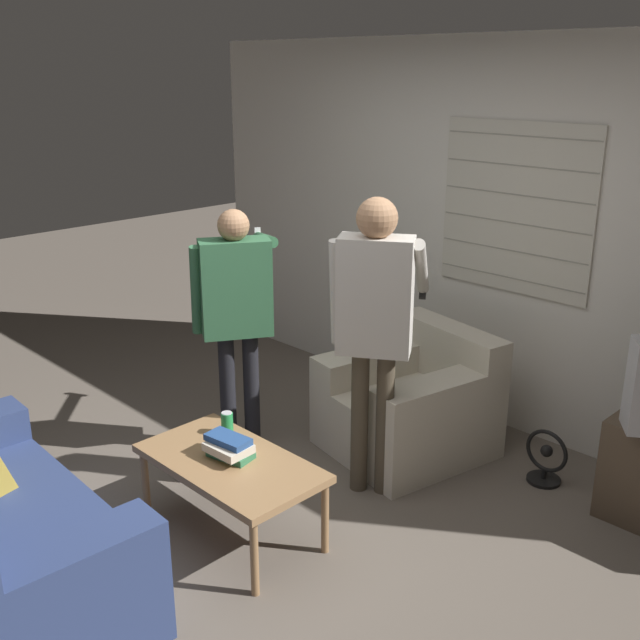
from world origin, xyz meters
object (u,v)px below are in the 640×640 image
Objects in this scene: coffee_table at (230,467)px; person_right_standing at (375,312)px; spare_remote at (248,453)px; floor_fan at (546,459)px; person_left_standing at (236,303)px; armchair_beige at (412,404)px; soda_can at (227,423)px; book_stack at (229,447)px.

person_right_standing is (0.22, 0.85, 0.69)m from coffee_table.
spare_remote reaches higher than floor_fan.
coffee_table is 0.64× the size of person_left_standing.
coffee_table is 0.11m from spare_remote.
armchair_beige is at bearing 71.86° from person_right_standing.
person_left_standing is (-0.70, 0.63, 0.59)m from coffee_table.
person_right_standing is at bearing 56.11° from soda_can.
soda_can is at bearing -127.69° from floor_fan.
soda_can is (0.46, -0.46, -0.49)m from person_left_standing.
soda_can reaches higher than floor_fan.
person_right_standing is 13.61× the size of soda_can.
book_stack is 0.80× the size of floor_fan.
person_right_standing is at bearing 74.00° from book_stack.
person_right_standing is 1.01m from spare_remote.
person_left_standing reaches higher than coffee_table.
armchair_beige reaches higher than floor_fan.
person_right_standing reaches higher than person_left_standing.
floor_fan is at bearing 29.69° from spare_remote.
armchair_beige reaches higher than book_stack.
person_right_standing reaches higher than coffee_table.
floor_fan is (1.60, 1.02, -0.84)m from person_left_standing.
armchair_beige reaches higher than spare_remote.
coffee_table is 1.11m from person_left_standing.
spare_remote is at bearing 71.30° from coffee_table.
book_stack is 1.90m from floor_fan.
person_right_standing is 6.44× the size of book_stack.
armchair_beige is at bearing 57.18° from spare_remote.
book_stack is 2.11× the size of soda_can.
book_stack is (-0.02, 0.01, 0.10)m from coffee_table.
person_right_standing is at bearing -45.25° from person_left_standing.
person_right_standing reaches higher than soda_can.
coffee_table is at bearing -118.69° from floor_fan.
armchair_beige is 1.33m from spare_remote.
book_stack is 0.27m from soda_can.
person_left_standing is 11.84× the size of spare_remote.
person_right_standing is at bearing 75.54° from coffee_table.
person_left_standing is 0.95m from person_right_standing.
person_right_standing is at bearing -130.70° from floor_fan.
coffee_table is at bearing -101.07° from person_left_standing.
person_left_standing is 1.04m from book_stack.
spare_remote reaches higher than coffee_table.
person_left_standing reaches higher than spare_remote.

